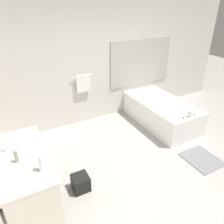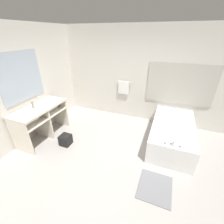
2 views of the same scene
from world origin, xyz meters
The scene contains 10 objects.
ground_plane centered at (0.00, 0.00, 0.00)m, with size 16.00×16.00×0.00m, color #A8A39E.
wall_back_with_blinds centered at (0.04, 2.23, 1.35)m, with size 7.40×0.13×2.70m.
wall_left_with_mirror centered at (-2.23, 0.01, 1.35)m, with size 0.08×7.40×2.70m.
vanity_counter centered at (-1.87, 0.33, 0.63)m, with size 0.63×1.35×0.88m.
sink_faucet centered at (-2.04, 0.51, 0.97)m, with size 0.09×0.04×0.18m.
bathtub centered at (1.25, 1.27, 0.30)m, with size 0.95×1.84×0.67m.
water_bottle_1 centered at (-1.70, -0.08, 0.99)m, with size 0.07×0.07×0.24m.
soap_dispenser centered at (-1.94, 0.22, 0.97)m, with size 0.05×0.05×0.20m.
waste_bin centered at (-1.16, 0.24, 0.13)m, with size 0.25×0.25×0.26m.
bath_mat centered at (1.07, -0.16, 0.01)m, with size 0.58×0.65×0.02m.
Camera 2 is at (0.99, -2.07, 2.47)m, focal length 24.00 mm.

